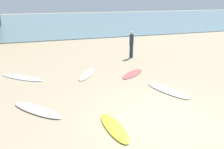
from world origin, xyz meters
The scene contains 9 objects.
ground_plane centered at (0.00, 0.00, 0.00)m, with size 120.00×120.00×0.00m, color tan.
ocean_water centered at (0.00, 36.52, 0.04)m, with size 120.00×40.00×0.08m, color slate.
surfboard_0 centered at (-4.02, 2.00, 0.04)m, with size 0.53×2.33×0.08m, color silver.
surfboard_1 centered at (1.00, 4.81, 0.03)m, with size 0.58×1.99×0.06m, color #DC4F53.
surfboard_2 centered at (-1.34, 5.49, 0.04)m, with size 0.52×2.08×0.08m, color #F7E4CC.
surfboard_3 centered at (-1.78, -0.01, 0.04)m, with size 0.53×1.94×0.07m, color yellow.
surfboard_4 centered at (-4.60, 6.09, 0.03)m, with size 0.57×2.56×0.06m, color white.
surfboard_5 centered at (1.46, 2.12, 0.04)m, with size 0.59×2.30×0.08m, color white.
beachgoer_near centered at (2.36, 8.13, 1.03)m, with size 0.39×0.39×1.83m.
Camera 1 is at (-3.96, -6.10, 3.91)m, focal length 37.59 mm.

